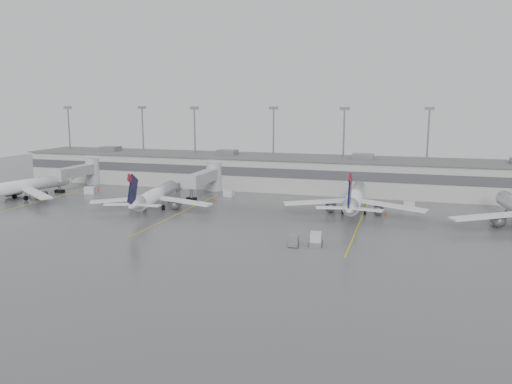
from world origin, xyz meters
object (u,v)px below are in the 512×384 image
(jet_mid_left, at_px, (154,195))
(baggage_tug, at_px, (316,241))
(jet_far_left, at_px, (21,186))
(jet_mid_right, at_px, (354,198))

(jet_mid_left, bearing_deg, baggage_tug, -34.13)
(jet_far_left, bearing_deg, baggage_tug, -1.06)
(jet_mid_left, xyz_separation_m, baggage_tug, (36.47, -16.57, -2.11))
(jet_mid_right, bearing_deg, jet_far_left, -176.51)
(baggage_tug, bearing_deg, jet_mid_right, 75.08)
(jet_mid_right, xyz_separation_m, baggage_tug, (-3.27, -24.39, -2.36))
(baggage_tug, bearing_deg, jet_far_left, 158.75)
(jet_mid_right, height_order, baggage_tug, jet_mid_right)
(jet_far_left, distance_m, jet_mid_right, 74.14)
(jet_far_left, bearing_deg, jet_mid_right, 18.20)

